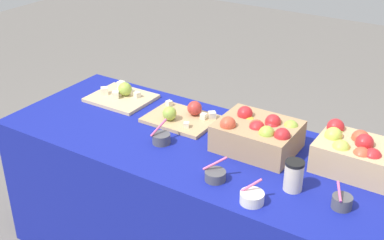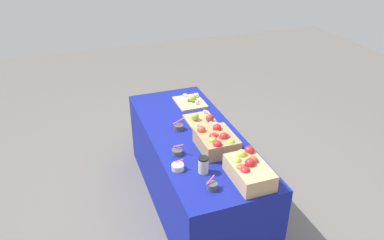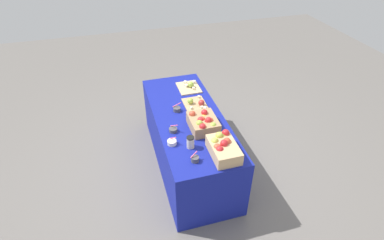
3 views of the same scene
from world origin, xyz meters
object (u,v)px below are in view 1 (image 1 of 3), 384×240
object	(u,v)px
sample_bowl_near	(342,202)
sample_bowl_mid	(252,197)
apple_crate_left	(360,155)
coffee_cup	(294,176)
sample_bowl_far	(161,138)
cutting_board_back	(122,96)
cutting_board_front	(182,116)
apple_crate_middle	(259,134)
sample_bowl_extra	(215,175)

from	to	relation	value
sample_bowl_near	sample_bowl_mid	distance (m)	0.33
apple_crate_left	coffee_cup	size ratio (longest dim) A/B	3.00
sample_bowl_near	sample_bowl_far	size ratio (longest dim) A/B	0.89
apple_crate_left	cutting_board_back	bearing A→B (deg)	178.77
cutting_board_back	coffee_cup	xyz separation A→B (m)	(1.12, -0.30, 0.04)
cutting_board_front	cutting_board_back	bearing A→B (deg)	175.04
cutting_board_front	apple_crate_left	bearing A→B (deg)	0.56
apple_crate_middle	sample_bowl_mid	xyz separation A→B (m)	(0.16, -0.38, -0.05)
sample_bowl_extra	cutting_board_back	bearing A→B (deg)	153.77
cutting_board_back	sample_bowl_mid	size ratio (longest dim) A/B	3.45
sample_bowl_mid	coffee_cup	world-z (taller)	coffee_cup
sample_bowl_far	sample_bowl_extra	distance (m)	0.39
apple_crate_left	apple_crate_middle	world-z (taller)	apple_crate_left
cutting_board_front	sample_bowl_extra	distance (m)	0.55
sample_bowl_near	sample_bowl_extra	distance (m)	0.50
apple_crate_left	sample_bowl_far	size ratio (longest dim) A/B	3.65
sample_bowl_far	apple_crate_left	bearing A→B (deg)	16.76
sample_bowl_mid	coffee_cup	bearing A→B (deg)	59.76
apple_crate_left	sample_bowl_far	xyz separation A→B (m)	(-0.83, -0.25, -0.05)
cutting_board_back	sample_bowl_near	xyz separation A→B (m)	(1.32, -0.32, 0.01)
cutting_board_front	sample_bowl_near	distance (m)	0.94
apple_crate_left	sample_bowl_near	xyz separation A→B (m)	(0.02, -0.29, -0.05)
sample_bowl_far	coffee_cup	size ratio (longest dim) A/B	0.82
sample_bowl_mid	coffee_cup	size ratio (longest dim) A/B	0.75
apple_crate_middle	sample_bowl_near	world-z (taller)	apple_crate_middle
cutting_board_front	sample_bowl_mid	xyz separation A→B (m)	(0.60, -0.43, -0.00)
apple_crate_left	sample_bowl_mid	bearing A→B (deg)	-122.09
cutting_board_front	sample_bowl_mid	size ratio (longest dim) A/B	3.58
apple_crate_middle	sample_bowl_extra	size ratio (longest dim) A/B	3.52
apple_crate_left	sample_bowl_far	distance (m)	0.87
sample_bowl_near	coffee_cup	bearing A→B (deg)	176.11
apple_crate_middle	sample_bowl_mid	distance (m)	0.42
coffee_cup	sample_bowl_mid	bearing A→B (deg)	-120.24
sample_bowl_near	sample_bowl_mid	xyz separation A→B (m)	(-0.30, -0.15, -0.00)
sample_bowl_mid	sample_bowl_far	distance (m)	0.59
cutting_board_back	sample_bowl_mid	bearing A→B (deg)	-24.52
apple_crate_left	cutting_board_back	size ratio (longest dim) A/B	1.16
sample_bowl_far	sample_bowl_extra	world-z (taller)	sample_bowl_far
apple_crate_middle	sample_bowl_extra	bearing A→B (deg)	-96.25
cutting_board_back	sample_bowl_near	bearing A→B (deg)	-13.40
apple_crate_left	coffee_cup	bearing A→B (deg)	-123.17
sample_bowl_far	sample_bowl_extra	bearing A→B (deg)	-19.59
cutting_board_front	sample_bowl_near	world-z (taller)	sample_bowl_near
sample_bowl_near	apple_crate_left	bearing A→B (deg)	94.49
sample_bowl_mid	sample_bowl_far	bearing A→B (deg)	161.38
apple_crate_left	sample_bowl_extra	distance (m)	0.61
apple_crate_middle	sample_bowl_far	size ratio (longest dim) A/B	3.34
sample_bowl_far	coffee_cup	bearing A→B (deg)	-1.94
sample_bowl_far	sample_bowl_near	bearing A→B (deg)	-2.40
cutting_board_back	sample_bowl_far	xyz separation A→B (m)	(0.47, -0.28, 0.00)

